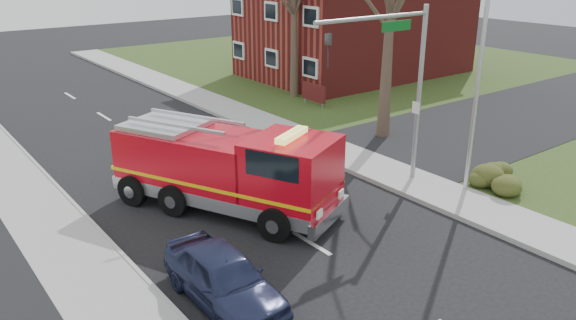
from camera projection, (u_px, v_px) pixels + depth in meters
ground at (310, 243)px, 17.58m from camera, size 120.00×120.00×0.00m
sidewalk_right at (437, 192)px, 21.06m from camera, size 2.40×80.00×0.15m
sidewalk_left at (118, 313)px, 14.04m from camera, size 2.40×80.00×0.15m
cross_street_right at (560, 104)px, 33.23m from camera, size 30.00×8.00×0.15m
brick_building at (356, 24)px, 40.51m from camera, size 15.40×10.40×7.25m
health_center_sign at (314, 93)px, 32.56m from camera, size 0.12×2.00×1.40m
hedge_corner at (506, 171)px, 21.73m from camera, size 2.80×2.00×0.90m
traffic_signal_mast at (398, 67)px, 20.01m from camera, size 5.29×0.18×6.80m
streetlight_pole at (478, 73)px, 19.67m from camera, size 1.48×0.16×8.40m
fire_engine at (228, 170)px, 19.42m from camera, size 5.82×8.32×3.20m
parked_car_maroon at (224, 278)px, 14.34m from camera, size 1.81×4.33×1.46m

